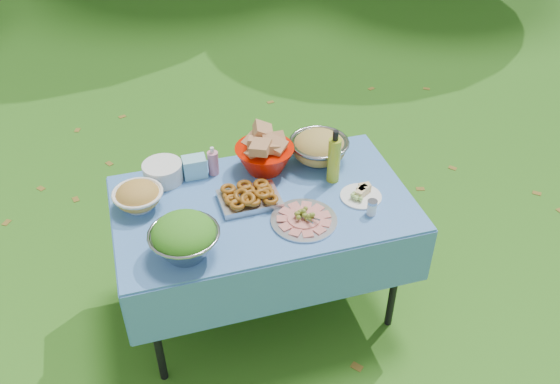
{
  "coord_description": "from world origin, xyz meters",
  "views": [
    {
      "loc": [
        -0.56,
        -2.21,
        2.6
      ],
      "look_at": [
        0.09,
        0.0,
        0.8
      ],
      "focal_mm": 38.0,
      "sensor_mm": 36.0,
      "label": 1
    }
  ],
  "objects_px": {
    "salad_bowl": "(184,237)",
    "pasta_bowl_steel": "(319,147)",
    "bread_bowl": "(265,153)",
    "charcuterie_platter": "(304,215)",
    "plate_stack": "(163,172)",
    "picnic_table": "(264,257)",
    "oil_bottle": "(334,156)"
  },
  "relations": [
    {
      "from": "salad_bowl",
      "to": "oil_bottle",
      "type": "xyz_separation_m",
      "value": [
        0.82,
        0.34,
        0.05
      ]
    },
    {
      "from": "bread_bowl",
      "to": "plate_stack",
      "type": "bearing_deg",
      "value": 174.26
    },
    {
      "from": "salad_bowl",
      "to": "plate_stack",
      "type": "xyz_separation_m",
      "value": [
        -0.02,
        0.58,
        -0.05
      ]
    },
    {
      "from": "plate_stack",
      "to": "bread_bowl",
      "type": "relative_size",
      "value": 0.66
    },
    {
      "from": "salad_bowl",
      "to": "plate_stack",
      "type": "relative_size",
      "value": 1.52
    },
    {
      "from": "plate_stack",
      "to": "charcuterie_platter",
      "type": "bearing_deg",
      "value": -40.9
    },
    {
      "from": "bread_bowl",
      "to": "charcuterie_platter",
      "type": "height_order",
      "value": "bread_bowl"
    },
    {
      "from": "bread_bowl",
      "to": "charcuterie_platter",
      "type": "bearing_deg",
      "value": -81.77
    },
    {
      "from": "pasta_bowl_steel",
      "to": "charcuterie_platter",
      "type": "xyz_separation_m",
      "value": [
        -0.23,
        -0.46,
        -0.05
      ]
    },
    {
      "from": "plate_stack",
      "to": "pasta_bowl_steel",
      "type": "distance_m",
      "value": 0.83
    },
    {
      "from": "salad_bowl",
      "to": "pasta_bowl_steel",
      "type": "height_order",
      "value": "salad_bowl"
    },
    {
      "from": "charcuterie_platter",
      "to": "oil_bottle",
      "type": "relative_size",
      "value": 1.07
    },
    {
      "from": "picnic_table",
      "to": "oil_bottle",
      "type": "distance_m",
      "value": 0.66
    },
    {
      "from": "pasta_bowl_steel",
      "to": "salad_bowl",
      "type": "bearing_deg",
      "value": -146.81
    },
    {
      "from": "charcuterie_platter",
      "to": "oil_bottle",
      "type": "xyz_separation_m",
      "value": [
        0.25,
        0.27,
        0.11
      ]
    },
    {
      "from": "picnic_table",
      "to": "bread_bowl",
      "type": "xyz_separation_m",
      "value": [
        0.08,
        0.26,
        0.48
      ]
    },
    {
      "from": "salad_bowl",
      "to": "charcuterie_platter",
      "type": "height_order",
      "value": "salad_bowl"
    },
    {
      "from": "pasta_bowl_steel",
      "to": "oil_bottle",
      "type": "bearing_deg",
      "value": -86.19
    },
    {
      "from": "picnic_table",
      "to": "oil_bottle",
      "type": "height_order",
      "value": "oil_bottle"
    },
    {
      "from": "salad_bowl",
      "to": "plate_stack",
      "type": "height_order",
      "value": "salad_bowl"
    },
    {
      "from": "picnic_table",
      "to": "salad_bowl",
      "type": "relative_size",
      "value": 4.71
    },
    {
      "from": "picnic_table",
      "to": "pasta_bowl_steel",
      "type": "distance_m",
      "value": 0.66
    },
    {
      "from": "charcuterie_platter",
      "to": "oil_bottle",
      "type": "distance_m",
      "value": 0.38
    },
    {
      "from": "picnic_table",
      "to": "charcuterie_platter",
      "type": "bearing_deg",
      "value": -52.95
    },
    {
      "from": "picnic_table",
      "to": "plate_stack",
      "type": "distance_m",
      "value": 0.7
    },
    {
      "from": "plate_stack",
      "to": "pasta_bowl_steel",
      "type": "xyz_separation_m",
      "value": [
        0.83,
        -0.06,
        0.03
      ]
    },
    {
      "from": "charcuterie_platter",
      "to": "picnic_table",
      "type": "bearing_deg",
      "value": 127.05
    },
    {
      "from": "pasta_bowl_steel",
      "to": "charcuterie_platter",
      "type": "height_order",
      "value": "pasta_bowl_steel"
    },
    {
      "from": "picnic_table",
      "to": "oil_bottle",
      "type": "bearing_deg",
      "value": 10.33
    },
    {
      "from": "picnic_table",
      "to": "pasta_bowl_steel",
      "type": "xyz_separation_m",
      "value": [
        0.38,
        0.26,
        0.46
      ]
    },
    {
      "from": "plate_stack",
      "to": "picnic_table",
      "type": "bearing_deg",
      "value": -35.49
    },
    {
      "from": "picnic_table",
      "to": "bread_bowl",
      "type": "relative_size",
      "value": 4.7
    }
  ]
}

